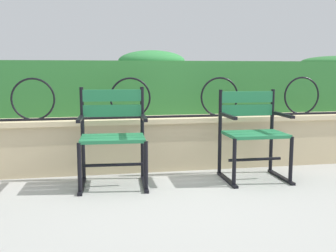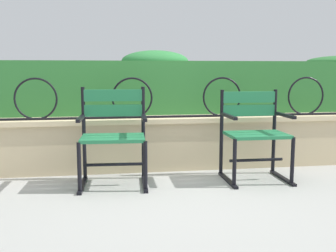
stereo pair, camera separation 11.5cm
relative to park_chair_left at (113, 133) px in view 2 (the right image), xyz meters
name	(u,v)px [view 2 (the right image)]	position (x,y,z in m)	size (l,w,h in m)	color
ground_plane	(169,188)	(0.48, -0.21, -0.47)	(60.00, 60.00, 0.00)	#9E9E99
stone_wall	(158,142)	(0.48, 0.52, -0.19)	(7.76, 0.41, 0.55)	#C6B289
iron_arch_fence	(136,101)	(0.25, 0.44, 0.26)	(7.21, 0.02, 0.42)	black
hedge_row	(152,85)	(0.47, 0.97, 0.41)	(7.61, 0.55, 0.71)	#2D7033
park_chair_left	(113,133)	(0.00, 0.00, 0.00)	(0.63, 0.55, 0.89)	#237547
park_chair_right	(254,131)	(1.34, -0.03, -0.01)	(0.59, 0.53, 0.85)	#237547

